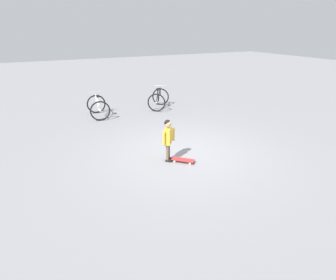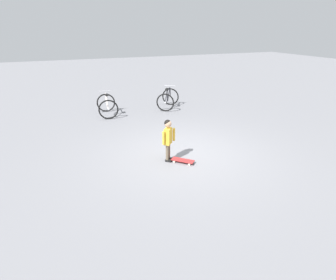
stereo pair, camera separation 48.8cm
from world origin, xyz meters
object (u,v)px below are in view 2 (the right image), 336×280
Objects in this scene: bicycle_near at (168,99)px; bicycle_far at (107,105)px; skateboard at (183,160)px; child_person at (168,136)px.

bicycle_near is 2.49m from bicycle_far.
child_person is at bearing 139.08° from skateboard.
skateboard is 0.47× the size of bicycle_far.
child_person is 0.83× the size of bicycle_near.
bicycle_near is at bearing 1.69° from bicycle_far.
child_person reaches higher than skateboard.
child_person is 0.71m from skateboard.
child_person is 0.93× the size of bicycle_far.
skateboard is (0.29, -0.25, -0.60)m from child_person.
bicycle_near is at bearing 71.50° from skateboard.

